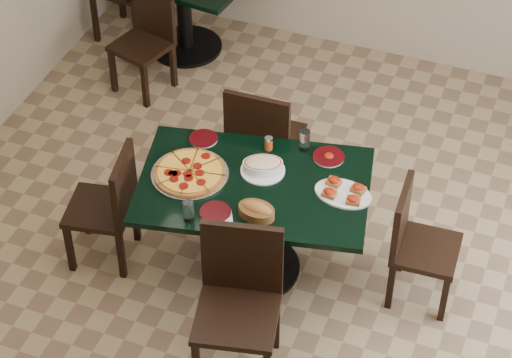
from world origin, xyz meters
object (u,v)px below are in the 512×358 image
at_px(main_table, 254,205).
at_px(bread_basket, 257,210).
at_px(pepperoni_pizza, 190,173).
at_px(back_chair_near, 147,34).
at_px(chair_far, 262,138).
at_px(bruschetta_platter, 343,192).
at_px(lasagna_casserole, 263,165).
at_px(chair_left, 111,203).
at_px(chair_near, 239,294).
at_px(chair_right, 415,239).

relative_size(main_table, bread_basket, 6.47).
bearing_deg(pepperoni_pizza, back_chair_near, 123.71).
xyz_separation_m(chair_far, back_chair_near, (-1.30, 0.92, -0.07)).
relative_size(pepperoni_pizza, bruschetta_platter, 1.27).
bearing_deg(lasagna_casserole, bruschetta_platter, -25.35).
xyz_separation_m(pepperoni_pizza, bruschetta_platter, (0.93, 0.16, 0.01)).
relative_size(main_table, lasagna_casserole, 5.35).
xyz_separation_m(chair_left, bread_basket, (1.00, -0.04, 0.31)).
relative_size(chair_far, bruschetta_platter, 2.55).
bearing_deg(bruschetta_platter, bread_basket, -134.84).
distance_m(chair_far, chair_near, 1.41).
bearing_deg(chair_right, chair_far, 64.45).
bearing_deg(lasagna_casserole, chair_left, 178.20).
xyz_separation_m(chair_near, pepperoni_pizza, (-0.57, 0.63, 0.21)).
distance_m(lasagna_casserole, bruschetta_platter, 0.52).
height_order(back_chair_near, bruschetta_platter, back_chair_near).
bearing_deg(lasagna_casserole, chair_right, -19.76).
height_order(main_table, pepperoni_pizza, pepperoni_pizza).
xyz_separation_m(main_table, pepperoni_pizza, (-0.39, -0.07, 0.20)).
relative_size(chair_far, pepperoni_pizza, 2.01).
height_order(main_table, chair_right, chair_right).
bearing_deg(bruschetta_platter, chair_right, 14.38).
bearing_deg(bruschetta_platter, lasagna_casserole, -177.59).
distance_m(main_table, chair_left, 0.92).
relative_size(main_table, pepperoni_pizza, 3.24).
bearing_deg(bruschetta_platter, back_chair_near, 149.08).
distance_m(chair_right, lasagna_casserole, 1.03).
height_order(chair_left, back_chair_near, chair_left).
bearing_deg(main_table, bruschetta_platter, -1.46).
relative_size(back_chair_near, pepperoni_pizza, 1.78).
distance_m(chair_left, pepperoni_pizza, 0.59).
bearing_deg(lasagna_casserole, chair_near, -100.74).
bearing_deg(chair_left, chair_right, 90.89).
distance_m(chair_near, bruschetta_platter, 0.90).
bearing_deg(chair_right, bread_basket, 112.88).
xyz_separation_m(chair_right, bruschetta_platter, (-0.45, -0.07, 0.31)).
distance_m(main_table, back_chair_near, 2.18).
distance_m(lasagna_casserole, bread_basket, 0.39).
bearing_deg(pepperoni_pizza, lasagna_casserole, 25.17).
height_order(chair_right, chair_left, chair_left).
distance_m(chair_near, lasagna_casserole, 0.87).
bearing_deg(chair_far, pepperoni_pizza, 73.30).
height_order(chair_right, back_chair_near, back_chair_near).
bearing_deg(bread_basket, bruschetta_platter, 46.11).
xyz_separation_m(main_table, chair_right, (0.98, 0.17, -0.10)).
bearing_deg(chair_right, chair_near, 134.26).
height_order(chair_far, lasagna_casserole, chair_far).
distance_m(chair_far, lasagna_casserole, 0.63).
height_order(chair_right, pepperoni_pizza, chair_right).
xyz_separation_m(back_chair_near, bread_basket, (1.61, -1.84, 0.32)).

